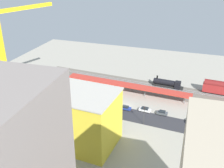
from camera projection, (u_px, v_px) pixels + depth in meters
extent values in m
plane|color=#9E998C|center=(126.00, 106.00, 109.25)|extent=(156.68, 156.68, 0.00)
cube|color=#665E54|center=(138.00, 86.00, 126.44)|extent=(98.69, 21.18, 0.01)
cube|color=#2D2D33|center=(122.00, 113.00, 104.25)|extent=(98.32, 16.12, 0.01)
cube|color=#9E9EA8|center=(140.00, 82.00, 129.59)|extent=(97.67, 7.26, 0.12)
cube|color=#9E9EA8|center=(139.00, 84.00, 128.35)|extent=(97.67, 7.26, 0.12)
cube|color=#9E9EA8|center=(137.00, 88.00, 124.37)|extent=(97.67, 7.26, 0.12)
cube|color=#9E9EA8|center=(136.00, 89.00, 123.13)|extent=(97.67, 7.26, 0.12)
cube|color=#B73328|center=(127.00, 85.00, 118.34)|extent=(56.60, 8.67, 0.50)
cylinder|color=slate|center=(185.00, 100.00, 110.32)|extent=(0.30, 0.30, 3.60)
cylinder|color=slate|center=(145.00, 92.00, 116.25)|extent=(0.30, 0.30, 3.60)
cylinder|color=slate|center=(109.00, 86.00, 122.17)|extent=(0.30, 0.30, 3.60)
cylinder|color=slate|center=(76.00, 80.00, 128.09)|extent=(0.30, 0.30, 3.60)
cube|color=black|center=(168.00, 86.00, 124.94)|extent=(13.86, 3.30, 1.00)
cylinder|color=black|center=(166.00, 82.00, 124.63)|extent=(11.32, 3.37, 2.57)
cube|color=black|center=(178.00, 85.00, 122.90)|extent=(2.76, 2.95, 3.52)
cylinder|color=black|center=(157.00, 77.00, 125.22)|extent=(0.70, 0.70, 1.40)
cube|color=black|center=(224.00, 94.00, 118.04)|extent=(16.59, 3.75, 0.60)
cube|color=black|center=(162.00, 114.00, 103.10)|extent=(3.48, 1.82, 0.30)
cube|color=#474C51|center=(162.00, 113.00, 102.86)|extent=(4.14, 1.91, 0.84)
cube|color=#1E2328|center=(162.00, 112.00, 102.57)|extent=(2.33, 1.65, 0.51)
cube|color=black|center=(145.00, 111.00, 105.31)|extent=(4.04, 2.13, 0.30)
cube|color=silver|center=(145.00, 110.00, 105.07)|extent=(4.79, 2.27, 0.79)
cube|color=#1E2328|center=(145.00, 108.00, 104.77)|extent=(2.73, 1.87, 0.63)
cube|color=black|center=(125.00, 109.00, 106.62)|extent=(3.84, 2.00, 0.30)
cube|color=navy|center=(125.00, 108.00, 106.40)|extent=(4.55, 2.14, 0.74)
cube|color=#1E2328|center=(126.00, 107.00, 106.13)|extent=(2.60, 1.76, 0.57)
cube|color=black|center=(110.00, 106.00, 108.64)|extent=(3.82, 2.01, 0.30)
cube|color=silver|center=(110.00, 105.00, 108.41)|extent=(4.53, 2.14, 0.78)
cube|color=#1E2328|center=(110.00, 104.00, 108.11)|extent=(2.59, 1.75, 0.62)
cube|color=yellow|center=(60.00, 114.00, 86.82)|extent=(37.97, 18.84, 17.66)
cube|color=#B7B2A8|center=(58.00, 89.00, 82.99)|extent=(38.62, 19.48, 0.40)
cube|color=gray|center=(14.00, 118.00, 99.75)|extent=(3.60, 3.60, 1.20)
cube|color=yellow|center=(6.00, 72.00, 91.84)|extent=(1.40, 1.40, 38.56)
cube|color=yellow|center=(21.00, 8.00, 90.12)|extent=(9.85, 23.86, 1.20)
cube|color=black|center=(57.00, 109.00, 106.35)|extent=(9.51, 2.79, 0.50)
cube|color=silver|center=(59.00, 106.00, 105.34)|extent=(7.46, 2.92, 2.64)
cube|color=silver|center=(49.00, 105.00, 107.01)|extent=(2.21, 2.61, 2.24)
cylinder|color=brown|center=(208.00, 132.00, 90.37)|extent=(0.59, 0.59, 2.99)
sphere|color=#2D7233|center=(210.00, 123.00, 88.89)|extent=(5.75, 5.75, 5.75)
cylinder|color=brown|center=(105.00, 113.00, 101.13)|extent=(0.59, 0.59, 3.57)
sphere|color=#2D7233|center=(104.00, 104.00, 99.51)|extent=(5.82, 5.82, 5.82)
cylinder|color=brown|center=(212.00, 133.00, 90.11)|extent=(0.43, 0.43, 2.61)
sphere|color=#28662D|center=(214.00, 125.00, 88.78)|extent=(5.24, 5.24, 5.24)
cylinder|color=brown|center=(211.00, 133.00, 89.99)|extent=(0.55, 0.55, 2.81)
sphere|color=#28662D|center=(213.00, 124.00, 88.49)|extent=(6.13, 6.13, 6.13)
cylinder|color=#333333|center=(144.00, 117.00, 96.02)|extent=(0.16, 0.16, 6.08)
cube|color=black|center=(144.00, 108.00, 94.54)|extent=(0.36, 0.36, 0.90)
sphere|color=red|center=(144.00, 108.00, 94.47)|extent=(0.20, 0.20, 0.20)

